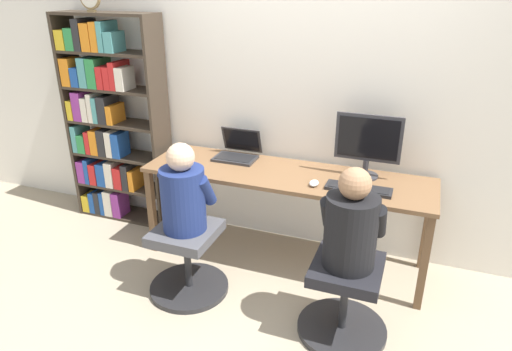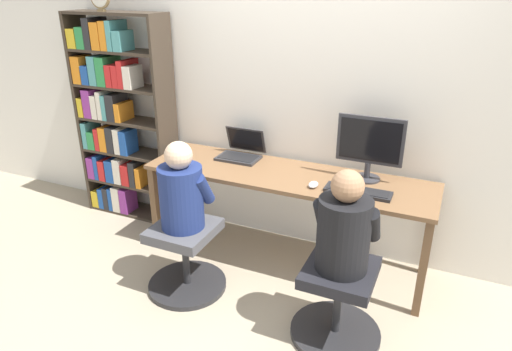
{
  "view_description": "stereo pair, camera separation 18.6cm",
  "coord_description": "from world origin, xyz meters",
  "px_view_note": "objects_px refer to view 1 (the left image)",
  "views": [
    {
      "loc": [
        0.87,
        -2.63,
        2.01
      ],
      "look_at": [
        -0.17,
        0.11,
        0.75
      ],
      "focal_mm": 32.0,
      "sensor_mm": 36.0,
      "label": 1
    },
    {
      "loc": [
        1.04,
        -2.56,
        2.01
      ],
      "look_at": [
        -0.17,
        0.11,
        0.75
      ],
      "focal_mm": 32.0,
      "sensor_mm": 36.0,
      "label": 2
    }
  ],
  "objects_px": {
    "keyboard": "(359,189)",
    "person_at_laptop": "(183,193)",
    "desktop_monitor": "(368,144)",
    "laptop": "(237,152)",
    "office_chair_right": "(188,259)",
    "office_chair_left": "(344,298)",
    "bookshelf": "(106,120)",
    "person_at_monitor": "(351,225)"
  },
  "relations": [
    {
      "from": "keyboard",
      "to": "person_at_laptop",
      "type": "relative_size",
      "value": 0.73
    },
    {
      "from": "bookshelf",
      "to": "office_chair_right",
      "type": "bearing_deg",
      "value": -33.39
    },
    {
      "from": "person_at_monitor",
      "to": "keyboard",
      "type": "bearing_deg",
      "value": 94.54
    },
    {
      "from": "office_chair_left",
      "to": "bookshelf",
      "type": "xyz_separation_m",
      "value": [
        -2.24,
        0.8,
        0.66
      ]
    },
    {
      "from": "desktop_monitor",
      "to": "person_at_monitor",
      "type": "distance_m",
      "value": 0.82
    },
    {
      "from": "desktop_monitor",
      "to": "person_at_monitor",
      "type": "xyz_separation_m",
      "value": [
        0.04,
        -0.78,
        -0.22
      ]
    },
    {
      "from": "desktop_monitor",
      "to": "office_chair_right",
      "type": "xyz_separation_m",
      "value": [
        -1.04,
        -0.75,
        -0.72
      ]
    },
    {
      "from": "laptop",
      "to": "keyboard",
      "type": "bearing_deg",
      "value": -15.57
    },
    {
      "from": "laptop",
      "to": "office_chair_left",
      "type": "relative_size",
      "value": 0.59
    },
    {
      "from": "desktop_monitor",
      "to": "office_chair_left",
      "type": "height_order",
      "value": "desktop_monitor"
    },
    {
      "from": "desktop_monitor",
      "to": "person_at_laptop",
      "type": "xyz_separation_m",
      "value": [
        -1.04,
        -0.75,
        -0.22
      ]
    },
    {
      "from": "desktop_monitor",
      "to": "person_at_monitor",
      "type": "height_order",
      "value": "desktop_monitor"
    },
    {
      "from": "laptop",
      "to": "person_at_monitor",
      "type": "relative_size",
      "value": 0.54
    },
    {
      "from": "keyboard",
      "to": "bookshelf",
      "type": "bearing_deg",
      "value": 173.22
    },
    {
      "from": "laptop",
      "to": "office_chair_right",
      "type": "xyz_separation_m",
      "value": [
        -0.05,
        -0.78,
        -0.52
      ]
    },
    {
      "from": "office_chair_left",
      "to": "office_chair_right",
      "type": "xyz_separation_m",
      "value": [
        -1.08,
        0.04,
        0.0
      ]
    },
    {
      "from": "laptop",
      "to": "office_chair_left",
      "type": "xyz_separation_m",
      "value": [
        1.03,
        -0.81,
        -0.52
      ]
    },
    {
      "from": "keyboard",
      "to": "bookshelf",
      "type": "relative_size",
      "value": 0.24
    },
    {
      "from": "person_at_laptop",
      "to": "bookshelf",
      "type": "distance_m",
      "value": 1.39
    },
    {
      "from": "keyboard",
      "to": "office_chair_right",
      "type": "xyz_separation_m",
      "value": [
        -1.04,
        -0.5,
        -0.49
      ]
    },
    {
      "from": "desktop_monitor",
      "to": "person_at_laptop",
      "type": "relative_size",
      "value": 0.76
    },
    {
      "from": "laptop",
      "to": "office_chair_right",
      "type": "distance_m",
      "value": 0.94
    },
    {
      "from": "keyboard",
      "to": "office_chair_left",
      "type": "xyz_separation_m",
      "value": [
        0.04,
        -0.54,
        -0.49
      ]
    },
    {
      "from": "bookshelf",
      "to": "office_chair_left",
      "type": "bearing_deg",
      "value": -19.63
    },
    {
      "from": "laptop",
      "to": "person_at_laptop",
      "type": "distance_m",
      "value": 0.78
    },
    {
      "from": "office_chair_left",
      "to": "desktop_monitor",
      "type": "bearing_deg",
      "value": 92.87
    },
    {
      "from": "person_at_laptop",
      "to": "bookshelf",
      "type": "bearing_deg",
      "value": 146.75
    },
    {
      "from": "office_chair_right",
      "to": "keyboard",
      "type": "bearing_deg",
      "value": 25.73
    },
    {
      "from": "keyboard",
      "to": "bookshelf",
      "type": "distance_m",
      "value": 2.22
    },
    {
      "from": "laptop",
      "to": "keyboard",
      "type": "distance_m",
      "value": 1.03
    },
    {
      "from": "office_chair_right",
      "to": "person_at_monitor",
      "type": "relative_size",
      "value": 0.91
    },
    {
      "from": "office_chair_right",
      "to": "person_at_laptop",
      "type": "bearing_deg",
      "value": 90.0
    },
    {
      "from": "office_chair_right",
      "to": "bookshelf",
      "type": "xyz_separation_m",
      "value": [
        -1.16,
        0.76,
        0.66
      ]
    },
    {
      "from": "person_at_monitor",
      "to": "person_at_laptop",
      "type": "distance_m",
      "value": 1.09
    },
    {
      "from": "keyboard",
      "to": "person_at_monitor",
      "type": "height_order",
      "value": "person_at_monitor"
    },
    {
      "from": "office_chair_right",
      "to": "office_chair_left",
      "type": "bearing_deg",
      "value": -1.92
    },
    {
      "from": "desktop_monitor",
      "to": "office_chair_right",
      "type": "distance_m",
      "value": 1.48
    },
    {
      "from": "desktop_monitor",
      "to": "laptop",
      "type": "distance_m",
      "value": 1.01
    },
    {
      "from": "office_chair_right",
      "to": "bookshelf",
      "type": "bearing_deg",
      "value": 146.61
    },
    {
      "from": "bookshelf",
      "to": "person_at_monitor",
      "type": "bearing_deg",
      "value": -19.53
    },
    {
      "from": "keyboard",
      "to": "office_chair_left",
      "type": "height_order",
      "value": "keyboard"
    },
    {
      "from": "laptop",
      "to": "office_chair_right",
      "type": "bearing_deg",
      "value": -93.83
    }
  ]
}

